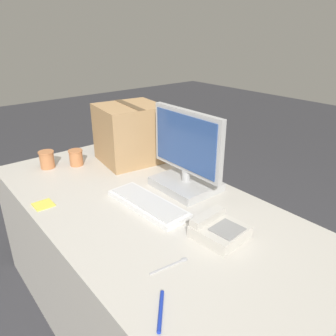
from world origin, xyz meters
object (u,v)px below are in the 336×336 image
at_px(keyboard, 148,204).
at_px(paper_cup_left, 47,159).
at_px(cardboard_box, 130,133).
at_px(paper_cup_right, 76,157).
at_px(desk_phone, 219,230).
at_px(spoon, 174,264).
at_px(monitor, 187,160).
at_px(pen_marker, 161,311).
at_px(sticky_note_pad, 43,205).

bearing_deg(keyboard, paper_cup_left, -168.78).
xyz_separation_m(keyboard, cardboard_box, (-0.53, 0.26, 0.16)).
bearing_deg(paper_cup_right, desk_phone, 6.58).
bearing_deg(paper_cup_left, paper_cup_right, 64.90).
bearing_deg(spoon, keyboard, 73.81).
height_order(monitor, spoon, monitor).
bearing_deg(pen_marker, keyboard, 9.40).
relative_size(keyboard, sticky_note_pad, 5.16).
distance_m(spoon, cardboard_box, 1.02).
relative_size(monitor, sticky_note_pad, 5.34).
relative_size(paper_cup_left, paper_cup_right, 1.08).
height_order(desk_phone, pen_marker, desk_phone).
height_order(keyboard, paper_cup_left, paper_cup_left).
bearing_deg(keyboard, cardboard_box, 150.50).
xyz_separation_m(pen_marker, sticky_note_pad, (-0.83, -0.04, -0.00)).
distance_m(keyboard, paper_cup_left, 0.75).
relative_size(desk_phone, paper_cup_left, 1.95).
relative_size(paper_cup_left, cardboard_box, 0.25).
bearing_deg(pen_marker, desk_phone, -27.59).
bearing_deg(keyboard, desk_phone, 9.01).
bearing_deg(monitor, spoon, -46.23).
distance_m(keyboard, spoon, 0.42).
xyz_separation_m(keyboard, paper_cup_right, (-0.66, -0.04, 0.03)).
xyz_separation_m(monitor, paper_cup_right, (-0.63, -0.30, -0.11)).
bearing_deg(pen_marker, paper_cup_left, 35.45).
bearing_deg(desk_phone, monitor, 150.27).
relative_size(paper_cup_right, cardboard_box, 0.24).
bearing_deg(cardboard_box, monitor, 0.21).
bearing_deg(desk_phone, spoon, -90.44).
xyz_separation_m(paper_cup_left, sticky_note_pad, (0.42, -0.18, -0.05)).
bearing_deg(paper_cup_left, keyboard, 14.37).
xyz_separation_m(spoon, pen_marker, (0.13, -0.16, 0.00)).
height_order(spoon, cardboard_box, cardboard_box).
xyz_separation_m(paper_cup_right, spoon, (1.04, -0.12, -0.05)).
relative_size(monitor, cardboard_box, 1.15).
distance_m(keyboard, cardboard_box, 0.61).
height_order(spoon, pen_marker, pen_marker).
height_order(keyboard, pen_marker, keyboard).
distance_m(monitor, cardboard_box, 0.50).
height_order(monitor, sticky_note_pad, monitor).
bearing_deg(sticky_note_pad, pen_marker, 2.67).
relative_size(keyboard, cardboard_box, 1.11).
distance_m(paper_cup_left, paper_cup_right, 0.16).
bearing_deg(paper_cup_right, sticky_note_pad, -43.17).
distance_m(spoon, sticky_note_pad, 0.72).
height_order(paper_cup_right, pen_marker, paper_cup_right).
xyz_separation_m(monitor, cardboard_box, (-0.50, -0.00, 0.02)).
distance_m(keyboard, pen_marker, 0.61).
height_order(paper_cup_right, sticky_note_pad, paper_cup_right).
distance_m(paper_cup_left, spoon, 1.11).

